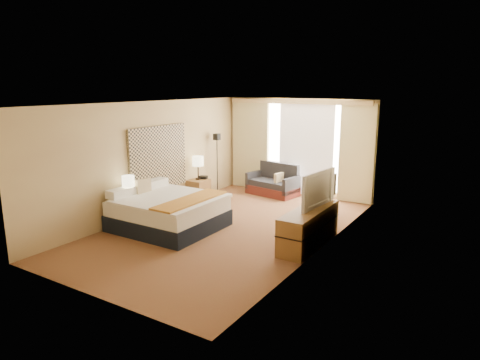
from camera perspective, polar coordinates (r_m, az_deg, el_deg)
The scene contains 21 objects.
floor at distance 9.08m, azimuth -1.66°, elevation -6.41°, with size 4.20×7.00×0.02m, color #591F19.
ceiling at distance 8.59m, azimuth -1.77°, elevation 10.22°, with size 4.20×7.00×0.02m, color silver.
wall_back at distance 11.78m, azimuth 7.79°, elevation 4.39°, with size 4.20×0.02×2.60m, color #D8C083.
wall_front at distance 6.22m, azimuth -19.91°, elevation -3.60°, with size 4.20×0.02×2.60m, color #D8C083.
wall_left at distance 10.04m, azimuth -11.75°, elevation 2.84°, with size 0.02×7.00×2.60m, color #D8C083.
wall_right at distance 7.80m, azimuth 11.24°, elevation 0.10°, with size 0.02×7.00×2.60m, color #D8C083.
headboard at distance 10.16m, azimuth -10.81°, elevation 2.88°, with size 0.06×1.85×1.50m, color black.
nightstand_left at distance 9.40m, azimuth -14.86°, elevation -4.42°, with size 0.45×0.52×0.55m, color olive.
nightstand_right at distance 11.18m, azimuth -5.54°, elevation -1.34°, with size 0.45×0.52×0.55m, color olive.
media_dresser at distance 8.15m, azimuth 9.18°, elevation -6.22°, with size 0.50×1.80×0.70m, color olive.
window at distance 11.65m, azimuth 8.86°, elevation 4.37°, with size 2.30×0.02×2.30m, color white.
curtains at distance 11.66m, azimuth 7.57°, elevation 4.86°, with size 4.12×0.19×2.56m.
bed at distance 9.10m, azimuth -9.55°, elevation -4.17°, with size 2.01×1.84×0.98m.
loveseat at distance 11.77m, azimuth 4.51°, elevation -0.58°, with size 1.47×0.96×0.85m.
floor_lamp at distance 11.67m, azimuth -3.08°, elevation 3.81°, with size 0.21×0.21×1.67m.
desk_chair at distance 9.89m, azimuth 11.41°, elevation -2.37°, with size 0.49×0.49×1.00m.
lamp_left at distance 9.25m, azimuth -14.68°, elevation -0.20°, with size 0.26×0.26×0.55m.
lamp_right at distance 11.05m, azimuth -5.63°, elevation 2.46°, with size 0.29×0.29×0.61m.
tissue_box at distance 9.36m, azimuth -14.12°, elevation -2.36°, with size 0.11×0.11×0.10m, color #7D94C2.
telephone at distance 11.22m, azimuth -4.92°, elevation 0.37°, with size 0.20×0.16×0.08m, color black.
television at distance 8.20m, azimuth 9.71°, elevation -1.11°, with size 1.17×0.15×0.68m, color black.
Camera 1 is at (4.76, -7.14, 2.95)m, focal length 32.00 mm.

